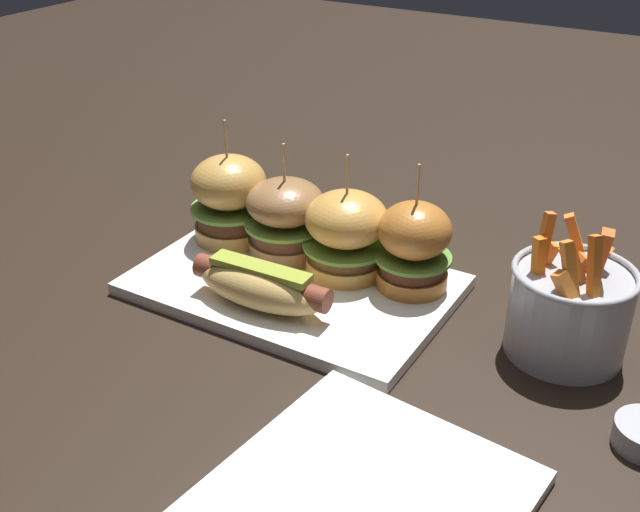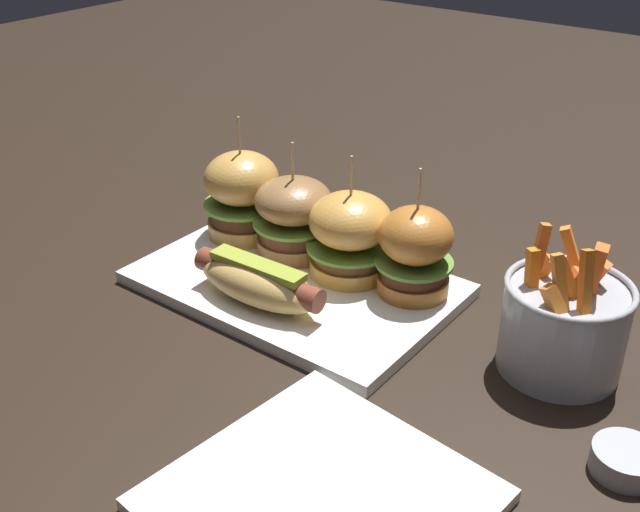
{
  "view_description": "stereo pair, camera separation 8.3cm",
  "coord_description": "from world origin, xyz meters",
  "px_view_note": "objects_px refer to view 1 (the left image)",
  "views": [
    {
      "loc": [
        0.41,
        -0.63,
        0.45
      ],
      "look_at": [
        0.03,
        0.0,
        0.05
      ],
      "focal_mm": 43.31,
      "sensor_mm": 36.0,
      "label": 1
    },
    {
      "loc": [
        0.47,
        -0.58,
        0.45
      ],
      "look_at": [
        0.03,
        0.0,
        0.05
      ],
      "focal_mm": 43.31,
      "sensor_mm": 36.0,
      "label": 2
    }
  ],
  "objects_px": {
    "platter_main": "(294,285)",
    "slider_center_left": "(285,217)",
    "slider_far_right": "(414,245)",
    "slider_center_right": "(346,232)",
    "fries_bucket": "(569,309)",
    "hot_dog": "(260,285)",
    "slider_far_left": "(229,198)",
    "side_plate": "(365,498)"
  },
  "relations": [
    {
      "from": "platter_main",
      "to": "slider_center_left",
      "type": "distance_m",
      "value": 0.08
    },
    {
      "from": "slider_far_right",
      "to": "slider_center_right",
      "type": "bearing_deg",
      "value": -174.32
    },
    {
      "from": "fries_bucket",
      "to": "hot_dog",
      "type": "bearing_deg",
      "value": -161.03
    },
    {
      "from": "slider_far_left",
      "to": "hot_dog",
      "type": "bearing_deg",
      "value": -42.61
    },
    {
      "from": "hot_dog",
      "to": "slider_center_left",
      "type": "height_order",
      "value": "slider_center_left"
    },
    {
      "from": "slider_far_left",
      "to": "slider_center_right",
      "type": "xyz_separation_m",
      "value": [
        0.16,
        0.0,
        -0.01
      ]
    },
    {
      "from": "slider_far_right",
      "to": "slider_center_left",
      "type": "bearing_deg",
      "value": -177.43
    },
    {
      "from": "slider_center_right",
      "to": "slider_far_right",
      "type": "height_order",
      "value": "slider_far_right"
    },
    {
      "from": "slider_far_left",
      "to": "fries_bucket",
      "type": "relative_size",
      "value": 1.05
    },
    {
      "from": "slider_far_right",
      "to": "fries_bucket",
      "type": "height_order",
      "value": "slider_far_right"
    },
    {
      "from": "slider_far_left",
      "to": "slider_center_left",
      "type": "distance_m",
      "value": 0.08
    },
    {
      "from": "slider_far_left",
      "to": "fries_bucket",
      "type": "distance_m",
      "value": 0.41
    },
    {
      "from": "fries_bucket",
      "to": "side_plate",
      "type": "bearing_deg",
      "value": -105.23
    },
    {
      "from": "platter_main",
      "to": "hot_dog",
      "type": "xyz_separation_m",
      "value": [
        -0.0,
        -0.06,
        0.03
      ]
    },
    {
      "from": "slider_far_left",
      "to": "slider_far_right",
      "type": "height_order",
      "value": "slider_far_left"
    },
    {
      "from": "slider_center_left",
      "to": "slider_center_right",
      "type": "bearing_deg",
      "value": -0.45
    },
    {
      "from": "hot_dog",
      "to": "slider_center_right",
      "type": "xyz_separation_m",
      "value": [
        0.04,
        0.11,
        0.02
      ]
    },
    {
      "from": "platter_main",
      "to": "slider_far_left",
      "type": "distance_m",
      "value": 0.14
    },
    {
      "from": "hot_dog",
      "to": "slider_far_right",
      "type": "distance_m",
      "value": 0.17
    },
    {
      "from": "fries_bucket",
      "to": "platter_main",
      "type": "bearing_deg",
      "value": -172.45
    },
    {
      "from": "hot_dog",
      "to": "slider_far_right",
      "type": "xyz_separation_m",
      "value": [
        0.12,
        0.12,
        0.03
      ]
    },
    {
      "from": "fries_bucket",
      "to": "slider_far_right",
      "type": "bearing_deg",
      "value": 174.32
    },
    {
      "from": "slider_center_right",
      "to": "fries_bucket",
      "type": "distance_m",
      "value": 0.25
    },
    {
      "from": "slider_center_left",
      "to": "fries_bucket",
      "type": "bearing_deg",
      "value": -1.72
    },
    {
      "from": "slider_center_right",
      "to": "side_plate",
      "type": "relative_size",
      "value": 0.65
    },
    {
      "from": "hot_dog",
      "to": "slider_center_right",
      "type": "height_order",
      "value": "slider_center_right"
    },
    {
      "from": "platter_main",
      "to": "side_plate",
      "type": "relative_size",
      "value": 1.58
    },
    {
      "from": "hot_dog",
      "to": "side_plate",
      "type": "distance_m",
      "value": 0.28
    },
    {
      "from": "hot_dog",
      "to": "slider_far_right",
      "type": "relative_size",
      "value": 1.11
    },
    {
      "from": "slider_center_right",
      "to": "slider_far_right",
      "type": "xyz_separation_m",
      "value": [
        0.08,
        0.01,
        0.0
      ]
    },
    {
      "from": "slider_far_left",
      "to": "slider_center_left",
      "type": "height_order",
      "value": "slider_far_left"
    },
    {
      "from": "hot_dog",
      "to": "side_plate",
      "type": "bearing_deg",
      "value": -39.21
    },
    {
      "from": "hot_dog",
      "to": "fries_bucket",
      "type": "relative_size",
      "value": 1.1
    },
    {
      "from": "fries_bucket",
      "to": "side_plate",
      "type": "height_order",
      "value": "fries_bucket"
    },
    {
      "from": "slider_far_right",
      "to": "fries_bucket",
      "type": "relative_size",
      "value": 1.0
    },
    {
      "from": "hot_dog",
      "to": "slider_far_left",
      "type": "height_order",
      "value": "slider_far_left"
    },
    {
      "from": "slider_far_left",
      "to": "platter_main",
      "type": "bearing_deg",
      "value": -21.61
    },
    {
      "from": "platter_main",
      "to": "slider_center_left",
      "type": "xyz_separation_m",
      "value": [
        -0.04,
        0.05,
        0.05
      ]
    },
    {
      "from": "slider_center_left",
      "to": "slider_far_right",
      "type": "xyz_separation_m",
      "value": [
        0.16,
        0.01,
        0.0
      ]
    },
    {
      "from": "slider_center_left",
      "to": "slider_far_right",
      "type": "height_order",
      "value": "slider_far_right"
    },
    {
      "from": "side_plate",
      "to": "slider_far_right",
      "type": "bearing_deg",
      "value": 108.23
    },
    {
      "from": "hot_dog",
      "to": "side_plate",
      "type": "height_order",
      "value": "hot_dog"
    }
  ]
}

